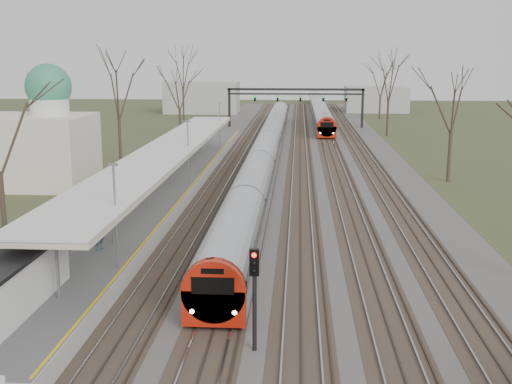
{
  "coord_description": "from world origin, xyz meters",
  "views": [
    {
      "loc": [
        0.78,
        -14.53,
        10.87
      ],
      "look_at": [
        -2.0,
        27.19,
        2.0
      ],
      "focal_mm": 45.0,
      "sensor_mm": 36.0,
      "label": 1
    }
  ],
  "objects_px": {
    "train_far": "(319,107)",
    "passenger": "(99,233)",
    "train_near": "(268,145)",
    "signal_post": "(254,284)"
  },
  "relations": [
    {
      "from": "train_near",
      "to": "passenger",
      "type": "relative_size",
      "value": 47.93
    },
    {
      "from": "train_far",
      "to": "passenger",
      "type": "bearing_deg",
      "value": -98.73
    },
    {
      "from": "train_near",
      "to": "signal_post",
      "type": "relative_size",
      "value": 22.0
    },
    {
      "from": "train_near",
      "to": "train_far",
      "type": "bearing_deg",
      "value": 82.54
    },
    {
      "from": "signal_post",
      "to": "train_near",
      "type": "bearing_deg",
      "value": 92.16
    },
    {
      "from": "train_near",
      "to": "signal_post",
      "type": "bearing_deg",
      "value": -87.84
    },
    {
      "from": "train_far",
      "to": "passenger",
      "type": "height_order",
      "value": "train_far"
    },
    {
      "from": "train_near",
      "to": "passenger",
      "type": "bearing_deg",
      "value": -100.55
    },
    {
      "from": "train_near",
      "to": "train_far",
      "type": "height_order",
      "value": "same"
    },
    {
      "from": "train_far",
      "to": "passenger",
      "type": "distance_m",
      "value": 91.76
    }
  ]
}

